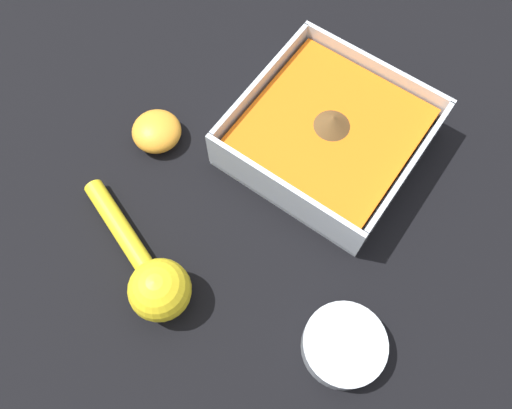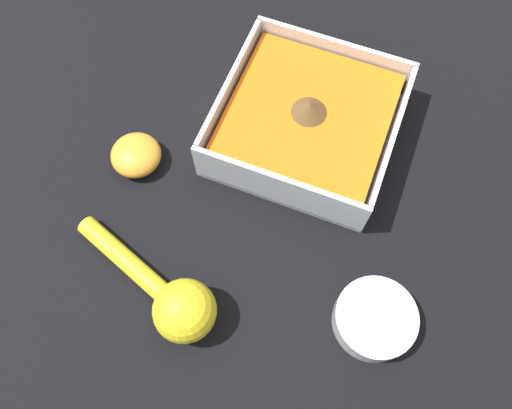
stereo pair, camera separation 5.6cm
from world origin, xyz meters
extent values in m
plane|color=black|center=(0.00, 0.00, 0.00)|extent=(4.00, 4.00, 0.00)
cube|color=silver|center=(-0.03, 0.00, 0.00)|extent=(0.21, 0.21, 0.01)
cube|color=silver|center=(-0.03, 0.10, 0.04)|extent=(0.21, 0.01, 0.06)
cube|color=silver|center=(-0.03, -0.10, 0.04)|extent=(0.21, 0.01, 0.06)
cube|color=silver|center=(0.08, 0.00, 0.04)|extent=(0.01, 0.20, 0.06)
cube|color=silver|center=(-0.13, 0.00, 0.04)|extent=(0.01, 0.20, 0.06)
cube|color=orange|center=(-0.03, 0.00, 0.03)|extent=(0.19, 0.19, 0.04)
cone|color=brown|center=(-0.03, 0.00, 0.06)|extent=(0.04, 0.04, 0.02)
cylinder|color=silver|center=(0.12, -0.20, 0.01)|extent=(0.09, 0.09, 0.03)
cylinder|color=brown|center=(0.12, -0.20, 0.01)|extent=(0.08, 0.08, 0.02)
sphere|color=yellow|center=(-0.07, -0.27, 0.03)|extent=(0.07, 0.07, 0.07)
cylinder|color=yellow|center=(-0.16, -0.24, 0.01)|extent=(0.13, 0.06, 0.02)
ellipsoid|color=orange|center=(-0.21, -0.11, 0.02)|extent=(0.06, 0.06, 0.03)
camera|label=1|loc=(0.09, -0.31, 0.55)|focal=35.00mm
camera|label=2|loc=(0.04, -0.34, 0.55)|focal=35.00mm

